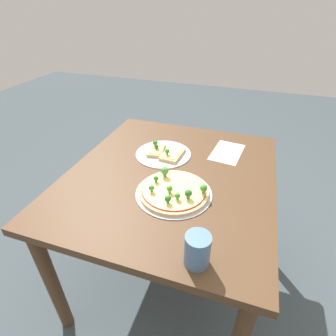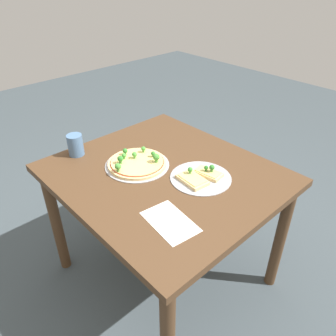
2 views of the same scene
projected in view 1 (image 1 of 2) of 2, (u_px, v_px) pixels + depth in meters
ground_plane at (170, 270)px, 1.64m from camera, size 8.00×8.00×0.00m
dining_table at (171, 190)px, 1.29m from camera, size 1.05×0.94×0.74m
pizza_tray_whole at (174, 191)px, 1.10m from camera, size 0.32×0.32×0.07m
pizza_tray_slice at (164, 152)px, 1.37m from camera, size 0.29×0.29×0.06m
drinking_cup at (197, 250)px, 0.79m from camera, size 0.08×0.08×0.11m
paper_menu at (227, 152)px, 1.39m from camera, size 0.25×0.17×0.00m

